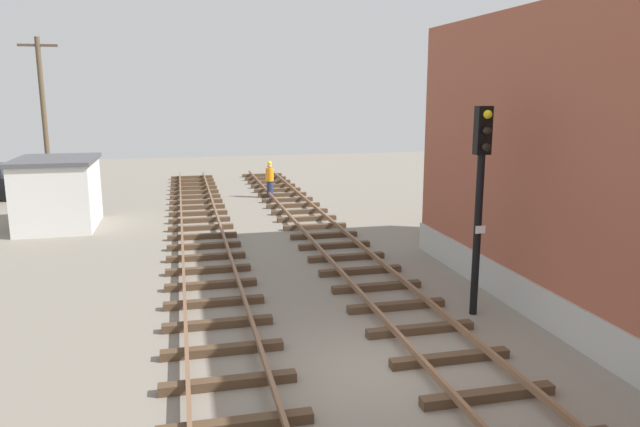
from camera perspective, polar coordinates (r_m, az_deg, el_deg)
name	(u,v)px	position (r m, az deg, el deg)	size (l,w,h in m)	color
ground_plane	(385,370)	(11.98, 6.23, -14.68)	(80.00, 80.00, 0.00)	gray
track_near_building	(450,357)	(12.41, 12.36, -13.25)	(2.50, 56.01, 0.32)	#4C3826
track_centre	(229,381)	(11.36, -8.77, -15.57)	(2.50, 56.01, 0.32)	#4C3826
signal_mast	(480,186)	(14.29, 15.12, 2.56)	(0.36, 0.40, 4.98)	black
control_hut	(58,193)	(25.58, -23.85, 1.83)	(3.00, 3.80, 2.76)	silver
utility_pole_far	(44,116)	(32.52, -24.95, 8.49)	(1.80, 0.24, 7.88)	brown
track_worker_foreground	(270,180)	(30.24, -4.84, 3.26)	(0.40, 0.40, 1.87)	#262D4C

